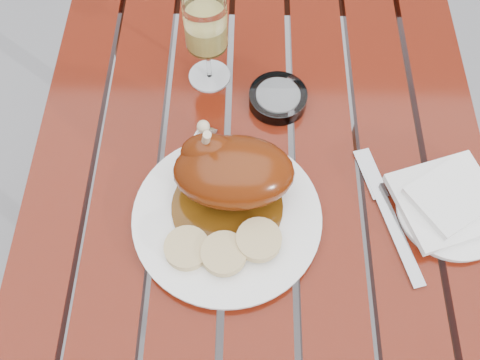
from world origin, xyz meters
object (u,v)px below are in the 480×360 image
object	(u,v)px
wine_glass	(207,42)
table	(254,262)
ashtray	(278,98)
side_plate	(451,210)
dinner_plate	(227,218)

from	to	relation	value
wine_glass	table	bearing A→B (deg)	-67.74
ashtray	table	bearing A→B (deg)	-100.96
table	wine_glass	world-z (taller)	wine_glass
wine_glass	side_plate	world-z (taller)	wine_glass
dinner_plate	wine_glass	bearing A→B (deg)	98.15
wine_glass	ashtray	bearing A→B (deg)	-24.75
table	wine_glass	xyz separation A→B (m)	(-0.10, 0.24, 0.47)
table	wine_glass	size ratio (longest dim) A/B	6.41
side_plate	ashtray	size ratio (longest dim) A/B	1.70
table	ashtray	bearing A→B (deg)	79.04
table	ashtray	xyz separation A→B (m)	(0.03, 0.18, 0.39)
wine_glass	ashtray	size ratio (longest dim) A/B	1.74
side_plate	ashtray	xyz separation A→B (m)	(-0.28, 0.22, 0.01)
wine_glass	side_plate	size ratio (longest dim) A/B	1.02
ashtray	dinner_plate	bearing A→B (deg)	-109.51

